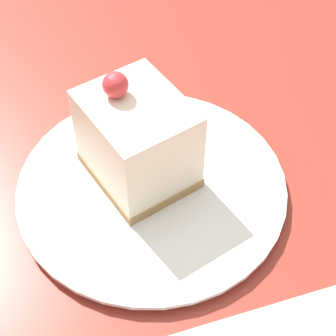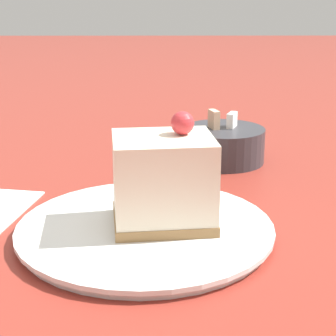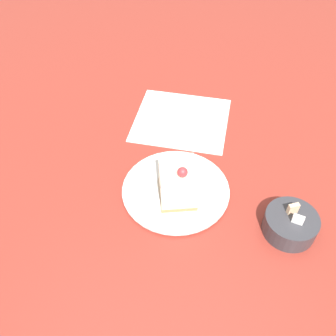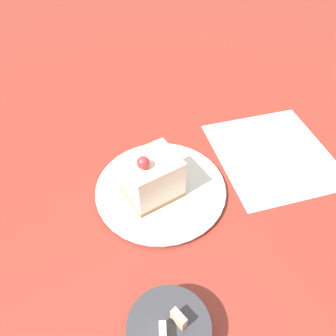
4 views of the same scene
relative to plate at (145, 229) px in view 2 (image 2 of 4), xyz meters
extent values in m
plane|color=maroon|center=(0.03, 0.01, -0.01)|extent=(4.00, 4.00, 0.00)
cylinder|color=silver|center=(0.00, 0.00, 0.00)|extent=(0.21, 0.21, 0.01)
cylinder|color=silver|center=(0.00, 0.00, 0.00)|extent=(0.22, 0.22, 0.00)
cube|color=#9E7547|center=(0.02, 0.00, 0.01)|extent=(0.09, 0.08, 0.01)
cube|color=#EFE5C6|center=(0.02, 0.00, 0.05)|extent=(0.09, 0.08, 0.07)
sphere|color=red|center=(0.03, 0.01, 0.09)|extent=(0.02, 0.02, 0.02)
cylinder|color=#333338|center=(0.09, 0.21, 0.01)|extent=(0.10, 0.10, 0.04)
cube|color=#D8B28C|center=(0.08, 0.21, 0.05)|extent=(0.01, 0.02, 0.02)
cube|color=white|center=(0.10, 0.22, 0.04)|extent=(0.02, 0.02, 0.02)
camera|label=1|loc=(-0.26, 0.12, 0.36)|focal=60.00mm
camera|label=2|loc=(0.02, -0.44, 0.20)|focal=60.00mm
camera|label=3|loc=(0.49, 0.00, 0.60)|focal=40.00mm
camera|label=4|loc=(0.14, 0.32, 0.43)|focal=35.00mm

